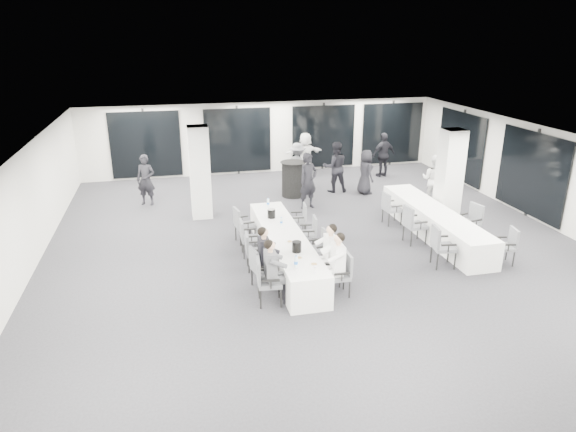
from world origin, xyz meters
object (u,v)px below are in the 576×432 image
(chair_side_left_far, at_px, (390,206))
(standing_guest_d, at_px, (384,152))
(chair_side_left_mid, at_px, (413,222))
(chair_side_right_far, at_px, (442,202))
(chair_main_right_near, at_px, (342,272))
(chair_side_right_mid, at_px, (472,220))
(ice_bucket_far, at_px, (271,213))
(chair_side_left_near, at_px, (441,244))
(chair_main_left_near, at_px, (266,279))
(chair_main_right_fourth, at_px, (310,231))
(chair_main_right_far, at_px, (300,217))
(chair_main_left_second, at_px, (260,266))
(chair_main_right_second, at_px, (334,263))
(chair_main_left_far, at_px, (242,223))
(chair_main_left_mid, at_px, (253,249))
(standing_guest_a, at_px, (308,177))
(chair_main_left_fourth, at_px, (247,236))
(standing_guest_c, at_px, (297,162))
(ice_bucket_near, at_px, (297,247))
(chair_side_right_near, at_px, (507,244))
(standing_guest_h, at_px, (434,176))
(banquet_table_main, at_px, (285,248))
(cocktail_table, at_px, (293,179))
(chair_main_right_mid, at_px, (321,245))
(standing_guest_g, at_px, (146,177))
(banquet_table_side, at_px, (434,223))
(standing_guest_f, at_px, (305,151))
(standing_guest_b, at_px, (335,164))
(standing_guest_e, at_px, (366,169))

(chair_side_left_far, relative_size, standing_guest_d, 0.49)
(chair_side_left_mid, xyz_separation_m, chair_side_right_far, (1.68, 1.46, -0.02))
(chair_main_right_near, xyz_separation_m, chair_side_right_mid, (4.44, 2.17, 0.03))
(standing_guest_d, relative_size, ice_bucket_far, 8.19)
(chair_side_left_near, relative_size, standing_guest_d, 0.52)
(chair_main_left_near, height_order, chair_side_right_mid, chair_main_left_near)
(chair_main_right_fourth, height_order, chair_main_right_far, chair_main_right_far)
(chair_main_left_second, height_order, chair_main_right_second, chair_main_left_second)
(chair_side_left_mid, bearing_deg, chair_main_left_near, -65.32)
(chair_main_left_far, xyz_separation_m, chair_side_left_near, (4.43, -2.56, 0.03))
(chair_main_left_mid, relative_size, standing_guest_a, 0.45)
(chair_main_left_fourth, xyz_separation_m, standing_guest_c, (2.72, 5.62, 0.39))
(chair_main_left_second, height_order, ice_bucket_near, ice_bucket_near)
(chair_side_right_near, xyz_separation_m, chair_side_right_mid, (0.01, 1.59, 0.05))
(chair_main_left_far, height_order, chair_side_left_far, chair_main_left_far)
(chair_main_left_mid, bearing_deg, standing_guest_c, 161.35)
(chair_side_left_far, distance_m, standing_guest_h, 2.65)
(banquet_table_main, distance_m, cocktail_table, 5.44)
(chair_main_left_near, xyz_separation_m, standing_guest_a, (2.48, 5.77, 0.45))
(chair_side_right_far, bearing_deg, banquet_table_main, 100.31)
(chair_main_left_far, bearing_deg, chair_main_left_second, -10.05)
(chair_main_left_fourth, bearing_deg, chair_main_right_fourth, 94.32)
(standing_guest_d, bearing_deg, chair_side_right_near, 76.20)
(chair_main_right_near, relative_size, chair_side_left_far, 0.98)
(chair_main_left_second, bearing_deg, ice_bucket_near, 84.65)
(chair_main_left_far, relative_size, chair_main_right_far, 1.10)
(cocktail_table, distance_m, chair_main_left_fourth, 5.16)
(banquet_table_main, distance_m, chair_main_right_mid, 0.89)
(chair_main_left_second, distance_m, standing_guest_g, 7.12)
(banquet_table_side, bearing_deg, chair_side_left_far, 126.76)
(cocktail_table, xyz_separation_m, standing_guest_f, (1.13, 2.61, 0.34))
(standing_guest_a, distance_m, ice_bucket_far, 3.18)
(chair_side_left_far, bearing_deg, standing_guest_f, -174.31)
(chair_main_left_mid, bearing_deg, chair_side_left_mid, 102.46)
(chair_main_left_far, xyz_separation_m, chair_side_right_mid, (6.11, -1.20, 0.01))
(chair_side_left_near, height_order, standing_guest_f, standing_guest_f)
(chair_main_right_mid, distance_m, chair_side_right_near, 4.54)
(banquet_table_side, height_order, chair_main_left_far, chair_main_left_far)
(chair_side_left_near, bearing_deg, chair_main_left_near, -70.76)
(banquet_table_side, height_order, chair_main_left_second, chair_main_left_second)
(chair_main_right_second, distance_m, chair_main_right_far, 3.07)
(banquet_table_main, relative_size, standing_guest_h, 2.69)
(chair_side_right_near, distance_m, standing_guest_h, 4.72)
(chair_main_left_mid, distance_m, chair_side_left_mid, 4.47)
(chair_side_right_far, bearing_deg, chair_main_left_near, 112.22)
(standing_guest_b, height_order, ice_bucket_far, standing_guest_b)
(chair_main_right_near, relative_size, standing_guest_f, 0.49)
(cocktail_table, xyz_separation_m, standing_guest_e, (2.53, -0.27, 0.27))
(chair_side_right_near, distance_m, standing_guest_b, 7.07)
(standing_guest_b, relative_size, standing_guest_g, 1.08)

